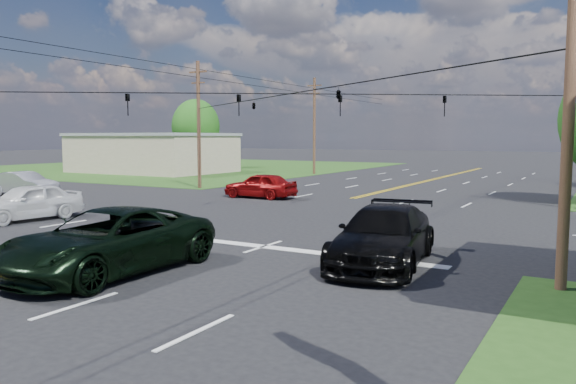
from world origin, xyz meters
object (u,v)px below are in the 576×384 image
Objects in this scene: retail_nw at (153,154)px; pole_nw at (199,123)px; tree_far_l at (196,127)px; sedan_silver at (24,184)px; pickup_dkgreen at (109,241)px; suv_black at (384,236)px; pole_se at (570,93)px; pole_left_far at (314,125)px; pickup_white at (27,202)px.

retail_nw is 1.68× the size of pole_nw.
tree_far_l reaches higher than sedan_silver.
retail_nw is 25.61m from sedan_silver.
pole_nw reaches higher than pickup_dkgreen.
pickup_dkgreen reaches higher than suv_black.
pole_left_far reaches higher than pole_se.
pole_left_far is at bearing 125.10° from pole_se.
tree_far_l reaches higher than retail_nw.
tree_far_l is at bearing 16.39° from sedan_silver.
sedan_silver is (-27.46, 7.24, -0.08)m from suv_black.
pole_nw is at bearing 145.30° from pole_se.
tree_far_l is at bearing 126.43° from pickup_dkgreen.
pickup_dkgreen is at bearing -124.36° from sedan_silver.
pole_nw is 19.00m from pole_left_far.
pickup_white is at bearing -128.84° from sedan_silver.
pickup_white is (3.50, -17.00, -4.07)m from pole_nw.
pole_se is 31.62m from pole_nw.
pole_se reaches higher than sedan_silver.
pickup_dkgreen is at bearing -48.12° from retail_nw.
pickup_dkgreen is (33.72, -45.38, -4.28)m from tree_far_l.
pickup_dkgreen is at bearing -70.42° from pole_left_far.
pole_nw is 0.95× the size of pole_left_far.
pickup_white is (-17.61, 0.50, -0.03)m from suv_black.
pole_nw reaches higher than sedan_silver.
retail_nw is 48.83m from suv_black.
pickup_white is 11.93m from sedan_silver.
suv_black is at bearing 174.16° from pole_se.
suv_black is (-4.89, 0.50, -4.04)m from pole_se.
pickup_dkgreen is at bearing -150.42° from suv_black.
retail_nw is 1.68× the size of pole_se.
pole_nw is 1.95× the size of sedan_silver.
tree_far_l is 1.32× the size of pickup_dkgreen.
pole_se reaches higher than pickup_white.
pole_left_far is at bearing 19.44° from retail_nw.
pole_left_far is (-26.00, 37.00, 0.25)m from pole_se.
pole_left_far is 19.42m from tree_far_l.
pole_left_far is 30.26m from sedan_silver.
sedan_silver is (-32.34, 7.74, -4.11)m from pole_se.
pole_nw is 29.83m from tree_far_l.
pole_se is at bearing -35.79° from retail_nw.
retail_nw reaches higher than pickup_white.
pickup_dkgreen is at bearing -158.78° from pole_se.
tree_far_l is at bearing 137.66° from pole_se.
pole_nw is at bearing -37.41° from retail_nw.
pole_se is 1.00× the size of pole_nw.
pole_left_far reaches higher than sedan_silver.
suv_black is at bearing 37.18° from pickup_dkgreen.
pole_nw is (-26.00, 18.00, 0.00)m from pole_se.
pole_nw is 1.44× the size of pickup_dkgreen.
suv_black is 28.39m from sedan_silver.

